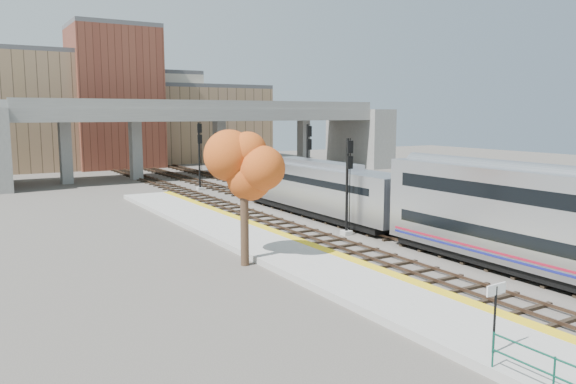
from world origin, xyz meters
TOP-DOWN VIEW (x-y plane):
  - ground at (0.00, 0.00)m, footprint 160.00×160.00m
  - platform at (-7.25, 0.00)m, footprint 4.50×60.00m
  - yellow_strip at (-5.35, 0.00)m, footprint 0.70×60.00m
  - tracks at (0.93, 12.50)m, footprint 10.70×95.00m
  - overpass at (4.92, 45.00)m, footprint 54.00×12.00m
  - buildings_far at (1.26, 66.57)m, footprint 43.00×21.00m
  - parking_lot at (14.00, 28.00)m, footprint 14.00×18.00m
  - locomotive at (1.00, 13.00)m, footprint 3.02×19.05m
  - signal_mast_near at (-1.10, 6.39)m, footprint 0.60×0.64m
  - signal_mast_mid at (3.00, 17.52)m, footprint 0.60×0.64m
  - signal_mast_far at (-1.10, 31.81)m, footprint 0.60×0.64m
  - station_sign at (-8.55, -11.33)m, footprint 0.90×0.10m
  - tree at (-10.13, 3.24)m, footprint 3.60×3.60m
  - car_a at (11.29, 26.22)m, footprint 2.53×4.01m
  - car_b at (13.83, 25.01)m, footprint 1.41×3.79m
  - car_c at (18.21, 30.65)m, footprint 2.86×4.43m

SIDE VIEW (x-z plane):
  - ground at x=0.00m, z-range 0.00..0.00m
  - parking_lot at x=14.00m, z-range 0.00..0.04m
  - tracks at x=0.93m, z-range -0.05..0.20m
  - platform at x=-7.25m, z-range 0.00..0.35m
  - yellow_strip at x=-5.35m, z-range 0.35..0.36m
  - car_c at x=18.21m, z-range 0.04..1.23m
  - car_b at x=13.83m, z-range 0.04..1.28m
  - car_a at x=11.29m, z-range 0.04..1.31m
  - station_sign at x=-8.55m, z-range 0.84..3.12m
  - locomotive at x=1.00m, z-range 0.23..4.33m
  - signal_mast_near at x=-1.10m, z-range -0.16..6.18m
  - signal_mast_far at x=-1.10m, z-range -0.03..6.98m
  - signal_mast_mid at x=3.00m, z-range -0.03..7.00m
  - tree at x=-10.13m, z-range 1.67..8.58m
  - overpass at x=4.92m, z-range 1.06..10.56m
  - buildings_far at x=1.26m, z-range -2.42..18.18m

